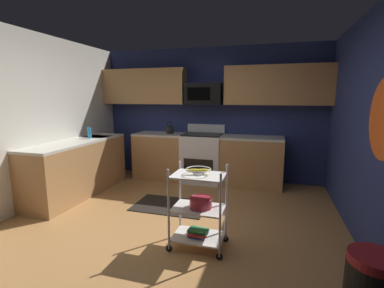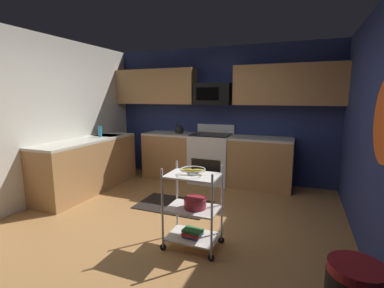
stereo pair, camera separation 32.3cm
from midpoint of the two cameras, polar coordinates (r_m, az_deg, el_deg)
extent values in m
cube|color=#A87542|center=(3.68, -7.98, -17.31)|extent=(4.40, 4.80, 0.04)
cube|color=navy|center=(5.59, 2.02, 6.16)|extent=(4.52, 0.06, 2.60)
cube|color=silver|center=(4.69, -34.13, 3.81)|extent=(0.06, 4.80, 2.60)
cube|color=navy|center=(3.12, 32.04, 1.83)|extent=(0.06, 4.80, 2.60)
cylinder|color=#E5591E|center=(2.98, 32.31, 4.43)|extent=(0.00, 0.77, 0.77)
cube|color=#B27F4C|center=(5.40, 1.10, -3.20)|extent=(2.89, 0.60, 0.88)
cube|color=beige|center=(5.31, 1.11, 1.64)|extent=(2.89, 0.60, 0.04)
cube|color=#B27F4C|center=(5.14, -24.06, -4.72)|extent=(0.60, 2.02, 0.88)
cube|color=beige|center=(5.05, -24.42, 0.34)|extent=(0.60, 2.02, 0.04)
cube|color=#B7BABC|center=(5.49, -20.59, 0.64)|extent=(0.44, 0.36, 0.16)
cube|color=white|center=(5.41, 0.45, -2.95)|extent=(0.76, 0.64, 0.92)
cube|color=black|center=(5.13, -0.54, -4.91)|extent=(0.56, 0.01, 0.32)
cube|color=white|center=(5.59, 1.28, 3.18)|extent=(0.76, 0.06, 0.18)
cube|color=black|center=(5.33, 0.46, 1.99)|extent=(0.72, 0.60, 0.02)
cube|color=#B27F4C|center=(5.88, -11.38, 11.51)|extent=(1.74, 0.33, 0.70)
cube|color=#B27F4C|center=(5.22, 15.42, 11.61)|extent=(1.86, 0.33, 0.70)
cube|color=black|center=(5.38, 0.80, 10.29)|extent=(0.70, 0.38, 0.40)
cube|color=black|center=(5.22, -0.43, 10.30)|extent=(0.44, 0.01, 0.24)
cylinder|color=silver|center=(3.00, -8.03, -13.36)|extent=(0.02, 0.02, 0.88)
cylinder|color=black|center=(3.20, -7.83, -20.63)|extent=(0.07, 0.02, 0.07)
cylinder|color=silver|center=(2.84, 2.47, -14.71)|extent=(0.02, 0.02, 0.88)
cylinder|color=black|center=(3.04, 2.41, -22.27)|extent=(0.07, 0.02, 0.07)
cylinder|color=silver|center=(3.32, -5.33, -10.99)|extent=(0.02, 0.02, 0.88)
cylinder|color=black|center=(3.50, -5.21, -17.74)|extent=(0.07, 0.02, 0.07)
cylinder|color=silver|center=(3.17, 4.13, -12.00)|extent=(0.02, 0.02, 0.88)
cylinder|color=black|center=(3.36, 4.04, -18.99)|extent=(0.07, 0.02, 0.07)
cube|color=silver|center=(3.22, -1.73, -18.57)|extent=(0.55, 0.38, 0.02)
cube|color=silver|center=(3.08, -1.76, -13.16)|extent=(0.55, 0.38, 0.02)
cube|color=silver|center=(2.96, -1.80, -6.54)|extent=(0.55, 0.38, 0.02)
torus|color=silver|center=(2.94, -1.81, -5.25)|extent=(0.27, 0.27, 0.01)
cylinder|color=silver|center=(2.95, -1.80, -6.18)|extent=(0.12, 0.12, 0.02)
ellipsoid|color=yellow|center=(2.94, -0.83, -5.53)|extent=(0.17, 0.09, 0.04)
ellipsoid|color=yellow|center=(2.94, -2.78, -5.53)|extent=(0.17, 0.09, 0.04)
cylinder|color=maroon|center=(3.05, -1.29, -12.13)|extent=(0.24, 0.24, 0.11)
torus|color=maroon|center=(3.03, -1.29, -11.18)|extent=(0.25, 0.25, 0.01)
cube|color=#1E4C8C|center=(3.21, -1.73, -18.26)|extent=(0.20, 0.19, 0.02)
cube|color=#B22626|center=(3.20, -1.73, -17.89)|extent=(0.20, 0.19, 0.02)
cube|color=#26723F|center=(3.19, -1.74, -17.46)|extent=(0.23, 0.16, 0.03)
sphere|color=black|center=(5.54, -6.27, 2.87)|extent=(0.18, 0.18, 0.18)
sphere|color=black|center=(5.53, -6.29, 3.77)|extent=(0.03, 0.03, 0.03)
cone|color=black|center=(5.51, -5.50, 3.04)|extent=(0.09, 0.04, 0.06)
torus|color=black|center=(5.53, -6.30, 4.03)|extent=(0.12, 0.01, 0.12)
cylinder|color=#2D8CBF|center=(5.27, -22.07, 2.17)|extent=(0.06, 0.06, 0.20)
cylinder|color=maroon|center=(2.14, 30.05, -20.06)|extent=(0.33, 0.33, 0.06)
cube|color=black|center=(4.35, -6.64, -12.53)|extent=(1.10, 0.70, 0.01)
camera|label=1|loc=(0.16, -92.62, -0.45)|focal=25.87mm
camera|label=2|loc=(0.16, 87.38, 0.45)|focal=25.87mm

